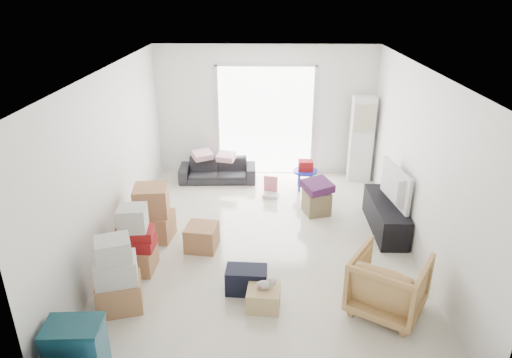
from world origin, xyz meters
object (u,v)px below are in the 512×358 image
(ottoman, at_px, (316,202))
(wood_crate, at_px, (264,297))
(kids_table, at_px, (305,169))
(tv_console, at_px, (385,216))
(ac_tower, at_px, (361,139))
(sofa, at_px, (218,167))
(storage_bins, at_px, (77,350))
(armchair, at_px, (389,281))
(television, at_px, (388,198))

(ottoman, distance_m, wood_crate, 2.76)
(kids_table, height_order, wood_crate, kids_table)
(tv_console, relative_size, wood_crate, 3.66)
(ac_tower, xyz_separation_m, sofa, (-2.93, -0.15, -0.57))
(tv_console, bearing_deg, kids_table, 127.18)
(tv_console, bearing_deg, storage_bins, -140.76)
(tv_console, distance_m, kids_table, 2.00)
(ac_tower, height_order, tv_console, ac_tower)
(tv_console, bearing_deg, sofa, 146.19)
(ac_tower, bearing_deg, armchair, -95.68)
(tv_console, xyz_separation_m, wood_crate, (-2.00, -2.03, -0.11))
(sofa, bearing_deg, storage_bins, -102.21)
(storage_bins, relative_size, kids_table, 1.07)
(television, height_order, storage_bins, storage_bins)
(television, distance_m, kids_table, 2.00)
(sofa, relative_size, kids_table, 2.57)
(tv_console, xyz_separation_m, television, (0.00, 0.00, 0.32))
(television, bearing_deg, sofa, 48.07)
(sofa, distance_m, storage_bins, 5.26)
(television, relative_size, kids_table, 1.75)
(sofa, relative_size, wood_crate, 3.84)
(storage_bins, bearing_deg, tv_console, 39.24)
(armchair, xyz_separation_m, wood_crate, (-1.53, 0.04, -0.29))
(television, xyz_separation_m, kids_table, (-1.21, 1.59, -0.14))
(ac_tower, height_order, armchair, ac_tower)
(ac_tower, distance_m, tv_console, 2.24)
(ac_tower, relative_size, sofa, 1.12)
(tv_console, relative_size, sofa, 0.95)
(ottoman, xyz_separation_m, kids_table, (-0.13, 1.02, 0.22))
(kids_table, relative_size, wood_crate, 1.49)
(ac_tower, bearing_deg, television, -88.67)
(tv_console, distance_m, storage_bins, 5.04)
(kids_table, bearing_deg, television, -52.82)
(armchair, xyz_separation_m, kids_table, (-0.74, 3.66, 0.00))
(armchair, bearing_deg, ac_tower, -64.10)
(ac_tower, distance_m, storage_bins, 6.60)
(tv_console, xyz_separation_m, storage_bins, (-3.90, -3.19, 0.08))
(ac_tower, xyz_separation_m, storage_bins, (-3.85, -5.33, -0.55))
(tv_console, relative_size, armchair, 1.74)
(tv_console, bearing_deg, ac_tower, 91.33)
(armchair, height_order, wood_crate, armchair)
(ottoman, relative_size, wood_crate, 1.02)
(storage_bins, bearing_deg, kids_table, 60.56)
(ac_tower, relative_size, storage_bins, 2.68)
(ac_tower, distance_m, television, 2.17)
(television, height_order, wood_crate, television)
(ac_tower, bearing_deg, kids_table, -154.23)
(wood_crate, bearing_deg, television, 45.49)
(kids_table, bearing_deg, tv_console, -52.82)
(ottoman, bearing_deg, sofa, 143.07)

